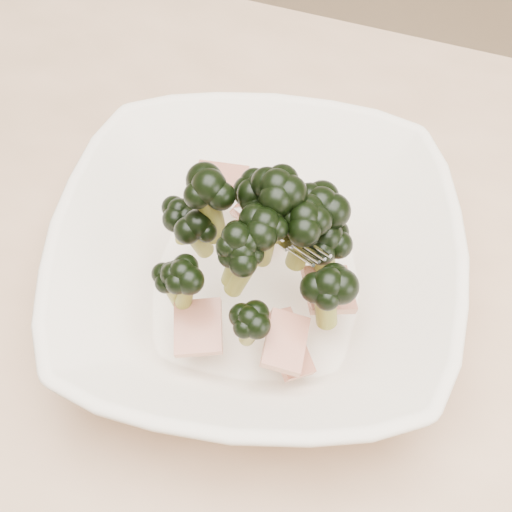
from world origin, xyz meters
name	(u,v)px	position (x,y,z in m)	size (l,w,h in m)	color
dining_table	(286,411)	(0.00, 0.00, 0.65)	(1.20, 0.80, 0.75)	tan
broccoli_dish	(257,262)	(-0.04, 0.05, 0.79)	(0.36, 0.36, 0.13)	white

